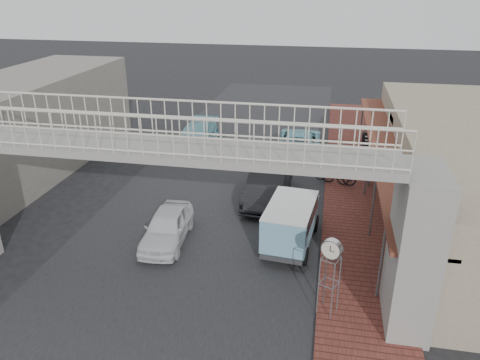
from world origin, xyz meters
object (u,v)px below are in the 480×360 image
at_px(dark_sedan, 268,184).
at_px(angkot_van, 291,218).
at_px(motorcycle_near, 332,174).
at_px(angkot_far, 196,135).
at_px(arrow_sign, 389,143).
at_px(white_hatchback, 167,227).
at_px(motorcycle_far, 339,174).
at_px(angkot_curb, 299,142).
at_px(street_clock, 332,253).

bearing_deg(dark_sedan, angkot_van, -67.42).
bearing_deg(motorcycle_near, dark_sedan, 149.53).
relative_size(angkot_far, arrow_sign, 1.69).
xyz_separation_m(white_hatchback, motorcycle_far, (6.70, 6.87, -0.02)).
bearing_deg(angkot_far, motorcycle_far, -26.11).
bearing_deg(angkot_curb, arrow_sign, 133.60).
distance_m(white_hatchback, dark_sedan, 5.72).
height_order(dark_sedan, angkot_van, angkot_van).
bearing_deg(motorcycle_near, angkot_far, 81.94).
xyz_separation_m(angkot_van, street_clock, (1.51, -3.99, 1.07)).
xyz_separation_m(white_hatchback, street_clock, (6.35, -3.29, 1.60)).
relative_size(white_hatchback, street_clock, 1.48).
bearing_deg(motorcycle_far, motorcycle_near, 76.51).
xyz_separation_m(angkot_far, motorcycle_near, (8.42, -4.39, -0.13)).
bearing_deg(white_hatchback, motorcycle_far, 41.91).
distance_m(angkot_van, motorcycle_near, 6.56).
distance_m(dark_sedan, angkot_far, 8.78).
relative_size(angkot_van, motorcycle_near, 2.16).
bearing_deg(motorcycle_near, motorcycle_far, -97.72).
xyz_separation_m(white_hatchback, motorcycle_near, (6.35, 7.05, -0.08)).
xyz_separation_m(angkot_curb, arrow_sign, (4.54, -4.49, 1.68)).
xyz_separation_m(dark_sedan, angkot_van, (1.43, -3.89, 0.37)).
xyz_separation_m(motorcycle_near, arrow_sign, (2.55, -0.18, 1.84)).
height_order(angkot_curb, angkot_van, angkot_van).
height_order(white_hatchback, angkot_curb, angkot_curb).
bearing_deg(street_clock, arrow_sign, 99.65).
bearing_deg(white_hatchback, angkot_curb, 65.18).
distance_m(angkot_van, motorcycle_far, 6.47).
xyz_separation_m(dark_sedan, angkot_far, (-5.49, 6.86, -0.10)).
bearing_deg(motorcycle_far, angkot_van, 176.93).
distance_m(angkot_curb, angkot_far, 6.44).
bearing_deg(dark_sedan, white_hatchback, -124.28).
bearing_deg(street_clock, angkot_curb, 121.47).
distance_m(angkot_curb, angkot_van, 10.68).
bearing_deg(angkot_curb, angkot_far, -2.44).
height_order(white_hatchback, street_clock, street_clock).
distance_m(angkot_curb, motorcycle_near, 4.74).
bearing_deg(arrow_sign, angkot_van, -119.24).
relative_size(white_hatchback, angkot_curb, 0.72).
distance_m(motorcycle_near, motorcycle_far, 0.40).
distance_m(white_hatchback, angkot_far, 11.63).
relative_size(dark_sedan, motorcycle_near, 2.68).
relative_size(angkot_far, motorcycle_near, 2.66).
distance_m(angkot_curb, motorcycle_far, 5.06).
bearing_deg(angkot_van, angkot_curb, 98.33).
xyz_separation_m(white_hatchback, angkot_curb, (4.37, 11.36, 0.09)).
relative_size(motorcycle_near, street_clock, 0.71).
bearing_deg(white_hatchback, angkot_van, 4.41).
xyz_separation_m(angkot_van, arrow_sign, (4.06, 6.17, 1.24)).
xyz_separation_m(angkot_far, angkot_van, (6.91, -10.74, 0.47)).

